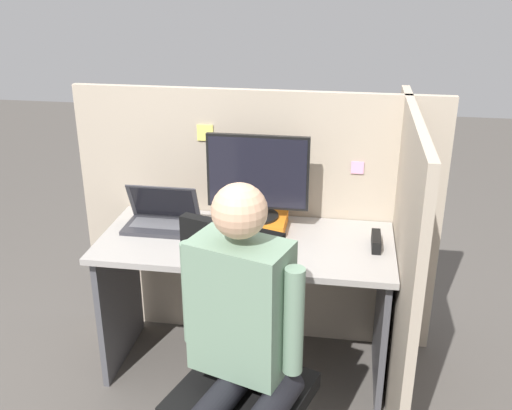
% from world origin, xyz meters
% --- Properties ---
extents(ground_plane, '(12.00, 12.00, 0.00)m').
position_xyz_m(ground_plane, '(0.00, 0.00, 0.00)').
color(ground_plane, '#514C47').
extents(cubicle_panel_back, '(1.91, 0.05, 1.39)m').
position_xyz_m(cubicle_panel_back, '(0.00, 0.66, 0.70)').
color(cubicle_panel_back, tan).
rests_on(cubicle_panel_back, ground).
extents(cubicle_panel_right, '(0.04, 1.26, 1.39)m').
position_xyz_m(cubicle_panel_right, '(0.73, 0.25, 0.70)').
color(cubicle_panel_right, tan).
rests_on(cubicle_panel_right, ground).
extents(desk, '(1.41, 0.63, 0.74)m').
position_xyz_m(desk, '(0.00, 0.32, 0.55)').
color(desk, '#9E9993').
rests_on(desk, ground).
extents(paper_box, '(0.28, 0.24, 0.06)m').
position_xyz_m(paper_box, '(0.03, 0.46, 0.77)').
color(paper_box, orange).
rests_on(paper_box, desk).
extents(monitor, '(0.50, 0.21, 0.42)m').
position_xyz_m(monitor, '(0.03, 0.46, 1.01)').
color(monitor, black).
rests_on(monitor, paper_box).
extents(laptop, '(0.36, 0.22, 0.22)m').
position_xyz_m(laptop, '(-0.44, 0.39, 0.78)').
color(laptop, '#2D2D33').
rests_on(laptop, desk).
extents(mouse, '(0.07, 0.06, 0.04)m').
position_xyz_m(mouse, '(-0.22, 0.26, 0.76)').
color(mouse, gray).
rests_on(mouse, desk).
extents(stapler, '(0.04, 0.16, 0.06)m').
position_xyz_m(stapler, '(0.61, 0.33, 0.77)').
color(stapler, black).
rests_on(stapler, desk).
extents(carrot_toy, '(0.05, 0.16, 0.05)m').
position_xyz_m(carrot_toy, '(-0.06, 0.18, 0.76)').
color(carrot_toy, orange).
rests_on(carrot_toy, desk).
extents(office_chair, '(0.59, 0.63, 1.05)m').
position_xyz_m(office_chair, '(0.08, -0.35, 0.55)').
color(office_chair, black).
rests_on(office_chair, ground).
extents(person, '(0.47, 0.52, 1.32)m').
position_xyz_m(person, '(0.14, -0.51, 0.76)').
color(person, black).
rests_on(person, ground).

